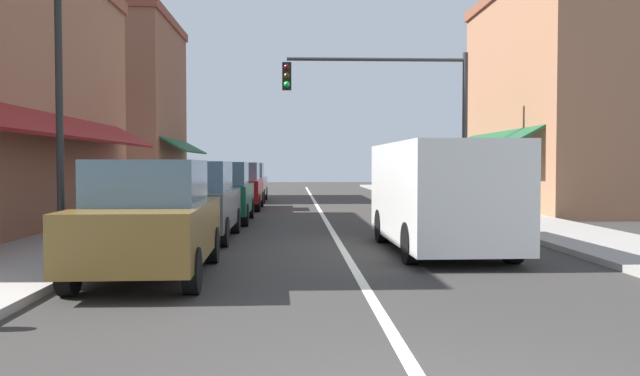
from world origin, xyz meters
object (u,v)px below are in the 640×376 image
Objects in this scene: parked_car_nearest_left at (150,219)px; traffic_signal_mast_arm at (399,101)px; parked_car_third_left at (221,192)px; parked_car_distant_left at (246,182)px; van_in_lane at (439,193)px; parked_car_second_left at (195,201)px; street_lamp_left_near at (59,65)px; parked_car_far_left at (238,186)px.

parked_car_nearest_left is 0.67× the size of traffic_signal_mast_arm.
parked_car_distant_left is (0.02, 10.34, 0.00)m from parked_car_third_left.
parked_car_third_left is 0.79× the size of van_in_lane.
parked_car_second_left and parked_car_distant_left have the same top height.
traffic_signal_mast_arm reaches higher than parked_car_distant_left.
traffic_signal_mast_arm reaches higher than street_lamp_left_near.
parked_car_third_left is (0.03, 9.32, 0.00)m from parked_car_nearest_left.
parked_car_second_left and parked_car_far_left have the same top height.
parked_car_second_left is at bearing 65.88° from street_lamp_left_near.
street_lamp_left_near is (-7.43, -10.64, -0.46)m from traffic_signal_mast_arm.
parked_car_nearest_left is 0.79× the size of van_in_lane.
parked_car_nearest_left is at bearing -115.76° from traffic_signal_mast_arm.
traffic_signal_mast_arm is at bearing 50.53° from parked_car_second_left.
parked_car_second_left is at bearing 155.69° from van_in_lane.
street_lamp_left_near is at bearing -102.63° from parked_car_third_left.
parked_car_distant_left is 10.11m from traffic_signal_mast_arm.
parked_car_second_left is 1.00× the size of parked_car_far_left.
parked_car_far_left is at bearing 110.98° from van_in_lane.
street_lamp_left_near is (-6.73, -1.55, 2.20)m from van_in_lane.
street_lamp_left_near is (-1.78, -18.50, 2.47)m from parked_car_distant_left.
parked_car_far_left is 1.00× the size of parked_car_distant_left.
van_in_lane is 1.04× the size of street_lamp_left_near.
parked_car_nearest_left is 1.01× the size of parked_car_distant_left.
parked_car_third_left and parked_car_distant_left have the same top height.
van_in_lane is (5.01, 2.71, 0.27)m from parked_car_nearest_left.
traffic_signal_mast_arm is at bearing 62.83° from parked_car_nearest_left.
street_lamp_left_near is at bearing -113.83° from parked_car_second_left.
parked_car_distant_left is at bearing 89.46° from parked_car_third_left.
van_in_lane is 0.84× the size of traffic_signal_mast_arm.
parked_car_second_left is 0.79× the size of van_in_lane.
van_in_lane is at bearing -94.35° from traffic_signal_mast_arm.
parked_car_far_left is 4.88m from parked_car_distant_left.
parked_car_third_left is (0.10, 4.44, 0.00)m from parked_car_second_left.
parked_car_far_left is at bearing 152.05° from traffic_signal_mast_arm.
van_in_lane reaches higher than parked_car_distant_left.
parked_car_nearest_left is 3.23m from street_lamp_left_near.
parked_car_second_left is at bearing 89.37° from parked_car_nearest_left.
traffic_signal_mast_arm is (5.65, -7.86, 2.93)m from parked_car_distant_left.
parked_car_distant_left is (-0.04, 4.88, 0.00)m from parked_car_far_left.
parked_car_nearest_left is 19.66m from parked_car_distant_left.
parked_car_nearest_left is 1.01× the size of parked_car_third_left.
parked_car_distant_left is at bearing 84.51° from street_lamp_left_near.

